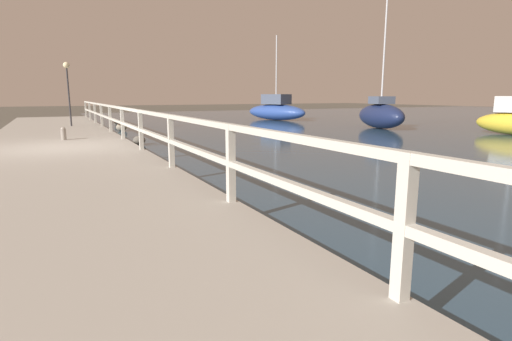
{
  "coord_description": "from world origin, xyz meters",
  "views": [
    {
      "loc": [
        -0.12,
        -12.16,
        1.7
      ],
      "look_at": [
        5.0,
        -2.16,
        -0.42
      ],
      "focal_mm": 28.0,
      "sensor_mm": 36.0,
      "label": 1
    }
  ],
  "objects_px": {
    "mooring_bollard": "(63,133)",
    "sailboat_navy": "(381,115)",
    "dock_lamp": "(67,77)",
    "sailboat_blue": "(276,110)"
  },
  "relations": [
    {
      "from": "sailboat_navy",
      "to": "sailboat_blue",
      "type": "xyz_separation_m",
      "value": [
        -1.26,
        8.72,
        -0.03
      ]
    },
    {
      "from": "mooring_bollard",
      "to": "dock_lamp",
      "type": "xyz_separation_m",
      "value": [
        0.51,
        6.32,
        2.04
      ]
    },
    {
      "from": "mooring_bollard",
      "to": "sailboat_blue",
      "type": "bearing_deg",
      "value": 36.46
    },
    {
      "from": "dock_lamp",
      "to": "sailboat_blue",
      "type": "distance_m",
      "value": 13.89
    },
    {
      "from": "mooring_bollard",
      "to": "sailboat_navy",
      "type": "relative_size",
      "value": 0.05
    },
    {
      "from": "mooring_bollard",
      "to": "sailboat_navy",
      "type": "xyz_separation_m",
      "value": [
        15.0,
        1.43,
        0.21
      ]
    },
    {
      "from": "mooring_bollard",
      "to": "sailboat_blue",
      "type": "xyz_separation_m",
      "value": [
        13.74,
        10.15,
        0.19
      ]
    },
    {
      "from": "dock_lamp",
      "to": "sailboat_navy",
      "type": "relative_size",
      "value": 0.37
    },
    {
      "from": "sailboat_blue",
      "to": "mooring_bollard",
      "type": "bearing_deg",
      "value": -160.39
    },
    {
      "from": "sailboat_navy",
      "to": "sailboat_blue",
      "type": "relative_size",
      "value": 1.37
    }
  ]
}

